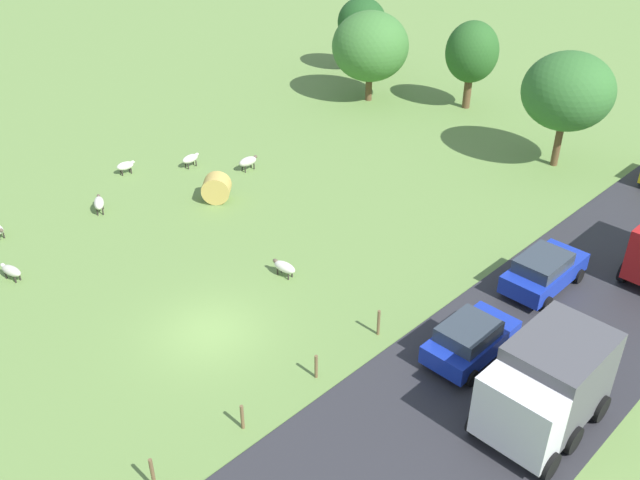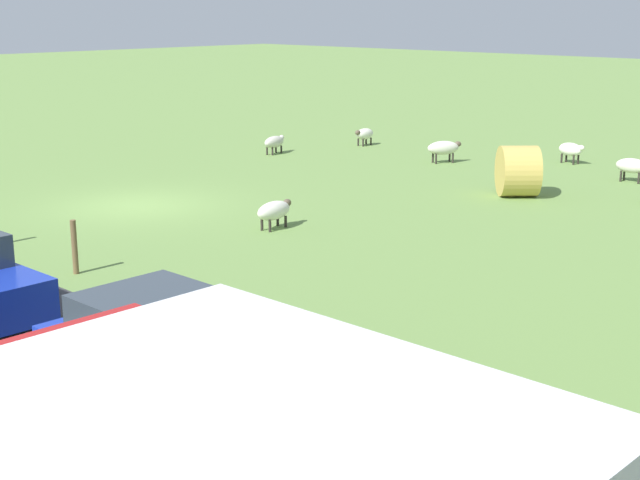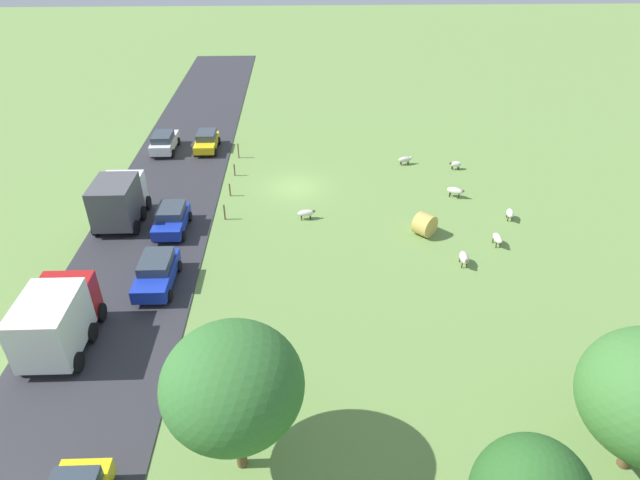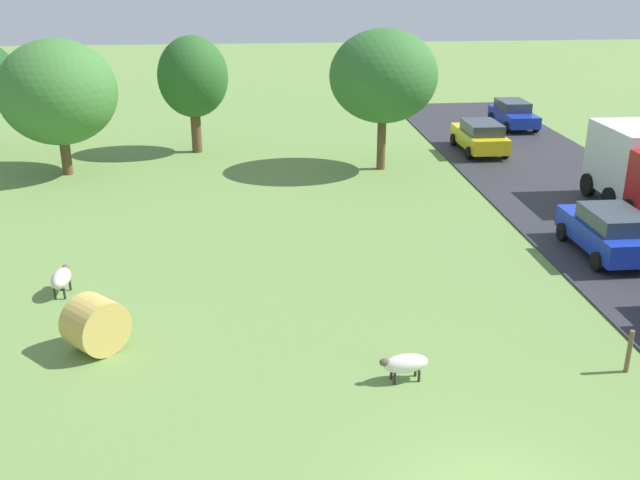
% 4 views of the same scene
% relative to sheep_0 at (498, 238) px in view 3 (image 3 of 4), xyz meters
% --- Properties ---
extents(ground_plane, '(160.00, 160.00, 0.00)m').
position_rel_sheep_0_xyz_m(ground_plane, '(12.93, -8.49, -0.52)').
color(ground_plane, '#6B8E47').
extents(road_strip, '(8.00, 80.00, 0.06)m').
position_rel_sheep_0_xyz_m(road_strip, '(22.60, -8.49, -0.49)').
color(road_strip, '#2D2D33').
rests_on(road_strip, ground_plane).
extents(sheep_0, '(0.52, 1.17, 0.76)m').
position_rel_sheep_0_xyz_m(sheep_0, '(0.00, 0.00, 0.00)').
color(sheep_0, silver).
rests_on(sheep_0, ground_plane).
extents(sheep_1, '(1.07, 0.50, 0.69)m').
position_rel_sheep_0_xyz_m(sheep_1, '(-0.11, -11.31, -0.06)').
color(sheep_1, silver).
rests_on(sheep_1, ground_plane).
extents(sheep_2, '(1.27, 0.60, 0.70)m').
position_rel_sheep_0_xyz_m(sheep_2, '(12.14, -3.74, -0.05)').
color(sheep_2, silver).
rests_on(sheep_2, ground_plane).
extents(sheep_3, '(1.28, 0.70, 0.68)m').
position_rel_sheep_0_xyz_m(sheep_3, '(3.84, -12.39, -0.07)').
color(sheep_3, beige).
rests_on(sheep_3, ground_plane).
extents(sheep_4, '(0.58, 1.28, 0.81)m').
position_rel_sheep_0_xyz_m(sheep_4, '(2.70, 2.10, 0.03)').
color(sheep_4, beige).
rests_on(sheep_4, ground_plane).
extents(sheep_5, '(1.28, 1.01, 0.79)m').
position_rel_sheep_0_xyz_m(sheep_5, '(1.11, -6.54, 0.01)').
color(sheep_5, silver).
rests_on(sheep_5, ground_plane).
extents(sheep_6, '(0.63, 1.10, 0.74)m').
position_rel_sheep_0_xyz_m(sheep_6, '(-1.87, -3.17, -0.02)').
color(sheep_6, white).
rests_on(sheep_6, ground_plane).
extents(hay_bale_0, '(1.83, 1.82, 1.49)m').
position_rel_sheep_0_xyz_m(hay_bale_0, '(4.41, -1.48, 0.22)').
color(hay_bale_0, tan).
rests_on(hay_bale_0, ground_plane).
extents(tree_1, '(5.08, 5.08, 6.67)m').
position_rel_sheep_0_xyz_m(tree_1, '(14.91, 15.26, 3.95)').
color(tree_1, brown).
rests_on(tree_1, ground_plane).
extents(fence_post_0, '(0.12, 0.12, 1.29)m').
position_rel_sheep_0_xyz_m(fence_post_0, '(17.75, -14.21, 0.13)').
color(fence_post_0, brown).
rests_on(fence_post_0, ground_plane).
extents(fence_post_1, '(0.12, 0.12, 1.01)m').
position_rel_sheep_0_xyz_m(fence_post_1, '(17.75, -10.77, -0.02)').
color(fence_post_1, brown).
rests_on(fence_post_1, ground_plane).
extents(fence_post_2, '(0.12, 0.12, 1.01)m').
position_rel_sheep_0_xyz_m(fence_post_2, '(17.75, -7.33, -0.02)').
color(fence_post_2, brown).
rests_on(fence_post_2, ground_plane).
extents(fence_post_3, '(0.12, 0.12, 1.15)m').
position_rel_sheep_0_xyz_m(fence_post_3, '(17.75, -3.89, 0.06)').
color(fence_post_3, brown).
rests_on(fence_post_3, ground_plane).
extents(truck_0, '(2.89, 4.69, 3.25)m').
position_rel_sheep_0_xyz_m(truck_0, '(24.66, -3.66, 1.29)').
color(truck_0, white).
rests_on(truck_0, road_strip).
extents(truck_1, '(2.89, 4.92, 3.22)m').
position_rel_sheep_0_xyz_m(truck_1, '(24.31, 8.35, 1.28)').
color(truck_1, '#B21919').
rests_on(truck_1, road_strip).
extents(car_0, '(1.97, 3.87, 1.52)m').
position_rel_sheep_0_xyz_m(car_0, '(20.65, -15.99, 0.33)').
color(car_0, yellow).
rests_on(car_0, road_strip).
extents(car_2, '(2.01, 4.13, 1.67)m').
position_rel_sheep_0_xyz_m(car_2, '(24.27, -15.77, 0.40)').
color(car_2, silver).
rests_on(car_2, road_strip).
extents(car_5, '(2.09, 3.91, 1.61)m').
position_rel_sheep_0_xyz_m(car_5, '(21.06, -2.54, 0.38)').
color(car_5, '#1933B2').
rests_on(car_5, road_strip).
extents(car_6, '(2.11, 4.30, 1.67)m').
position_rel_sheep_0_xyz_m(car_6, '(20.72, 3.46, 0.40)').
color(car_6, '#1933B2').
rests_on(car_6, road_strip).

